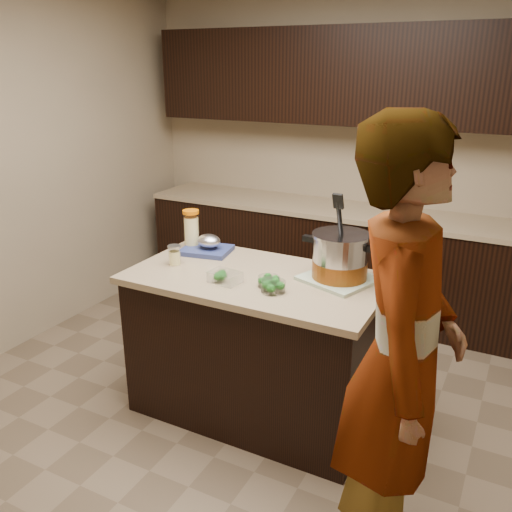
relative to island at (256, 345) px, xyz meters
The scene contains 13 objects.
ground_plane 0.45m from the island, ahead, with size 4.00×4.00×0.00m, color brown.
room_shell 1.26m from the island, ahead, with size 4.04×4.04×2.72m.
back_cabinets 1.81m from the island, 90.00° to the left, with size 3.60×0.63×2.33m.
island is the anchor object (origin of this frame).
dish_towel 0.66m from the island, 19.09° to the left, with size 0.36×0.36×0.02m, color #668D5F.
stock_pot 0.74m from the island, 19.06° to the left, with size 0.45×0.34×0.46m.
lemonade_pitcher 0.85m from the island, 158.41° to the left, with size 0.11×0.11×0.26m.
mason_jar 0.73m from the island, behind, with size 0.09×0.09×0.13m.
broccoli_tub_left 0.50m from the island, 38.48° to the right, with size 0.15×0.15×0.06m.
broccoli_tub_right 0.54m from the island, 41.02° to the right, with size 0.15×0.15×0.06m.
broccoli_tub_rect 0.51m from the island, 123.64° to the right, with size 0.18×0.14×0.06m.
blue_tray 0.70m from the island, 155.28° to the left, with size 0.34×0.29×0.12m.
person 1.29m from the island, 34.68° to the right, with size 0.70×0.46×1.91m, color gray.
Camera 1 is at (1.33, -2.55, 2.05)m, focal length 38.00 mm.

